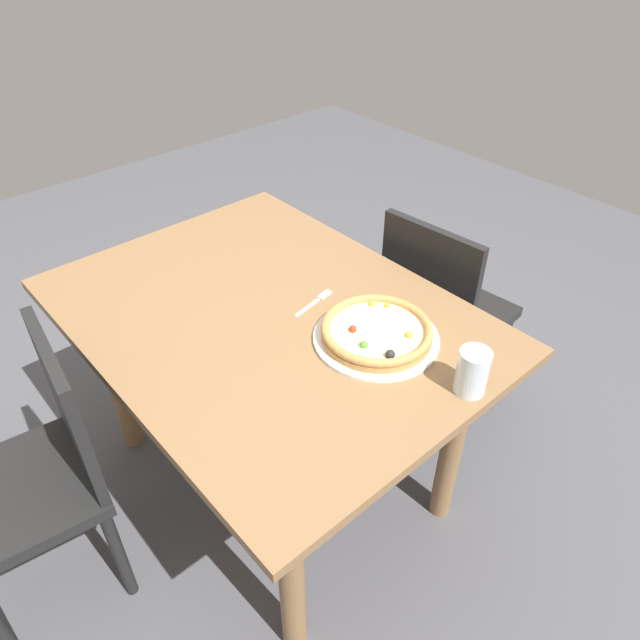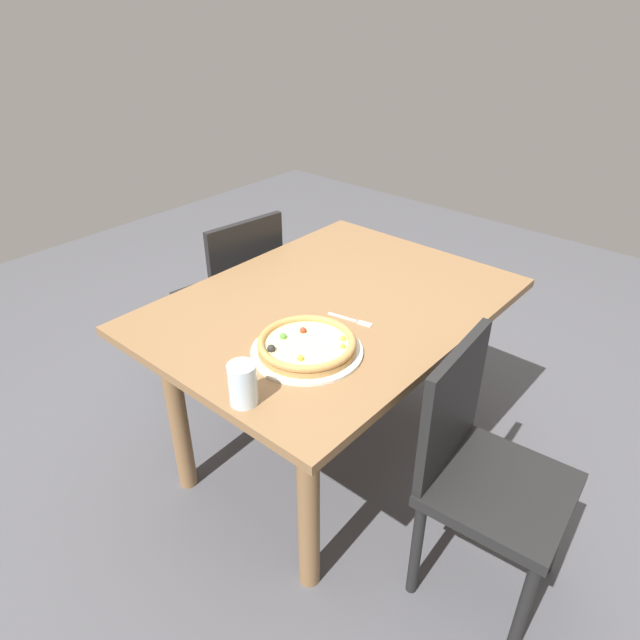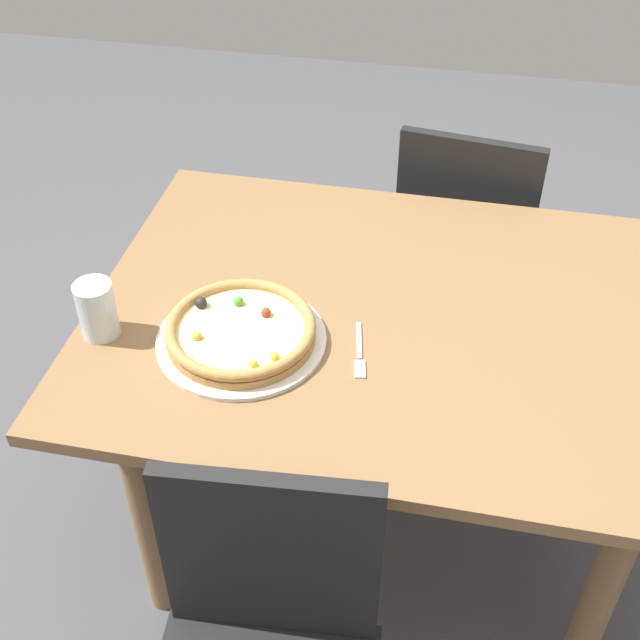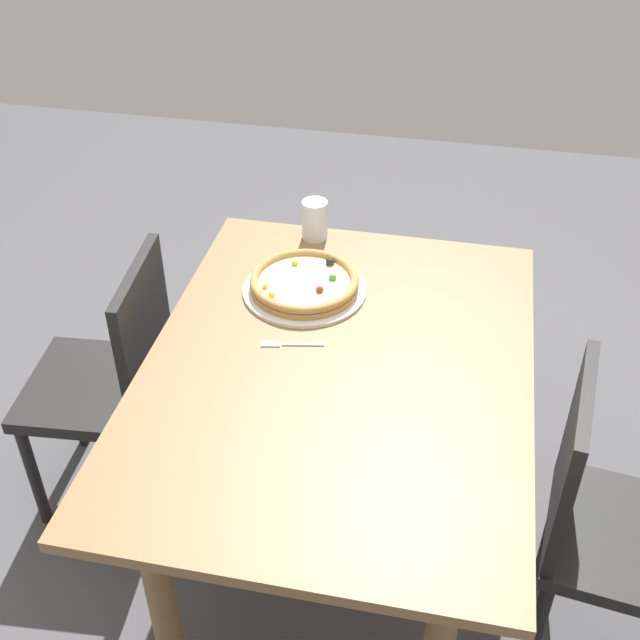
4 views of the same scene
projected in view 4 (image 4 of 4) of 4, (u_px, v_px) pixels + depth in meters
ground_plane at (334, 550)px, 2.47m from camera, size 6.00×6.00×0.00m
dining_table at (337, 399)px, 2.09m from camera, size 1.30×0.97×0.75m
chair_near at (606, 521)px, 1.97m from camera, size 0.45×0.45×0.87m
chair_far at (113, 378)px, 2.39m from camera, size 0.43×0.43×0.87m
plate at (305, 290)px, 2.27m from camera, size 0.35×0.35×0.01m
pizza at (305, 282)px, 2.26m from camera, size 0.31×0.31×0.04m
fork at (287, 344)px, 2.09m from camera, size 0.05×0.17×0.00m
drinking_glass at (315, 220)px, 2.47m from camera, size 0.08×0.08×0.12m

